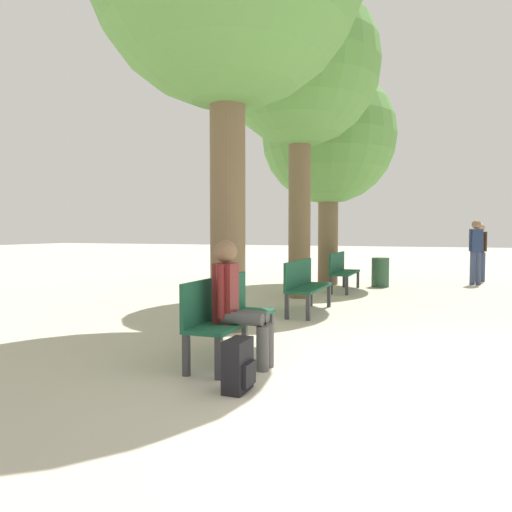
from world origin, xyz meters
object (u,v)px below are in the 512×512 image
object	(u,v)px
person_seated	(236,300)
tree_row_1	(300,69)
bench_row_0	(226,311)
bench_row_1	(305,282)
trash_bin	(380,272)
tree_row_2	(329,138)
pedestrian_mid	(480,248)
bench_row_2	(342,269)
backpack	(238,366)
pedestrian_near	(476,248)

from	to	relation	value
person_seated	tree_row_1	bearing A→B (deg)	98.88
bench_row_0	bench_row_1	xyz separation A→B (m)	(0.00, 3.24, 0.00)
trash_bin	tree_row_2	bearing A→B (deg)	176.08
tree_row_2	person_seated	bearing A→B (deg)	-84.10
pedestrian_mid	bench_row_2	bearing A→B (deg)	-132.63
bench_row_0	tree_row_1	distance (m)	6.56
bench_row_1	bench_row_2	xyz separation A→B (m)	(0.00, 3.24, 0.00)
pedestrian_mid	trash_bin	bearing A→B (deg)	-136.94
bench_row_0	pedestrian_mid	size ratio (longest dim) A/B	0.99
bench_row_2	trash_bin	size ratio (longest dim) A/B	2.18
bench_row_0	pedestrian_mid	world-z (taller)	pedestrian_mid
bench_row_2	tree_row_2	distance (m)	3.50
bench_row_1	backpack	xyz separation A→B (m)	(0.56, -4.23, -0.29)
bench_row_0	tree_row_2	distance (m)	8.40
backpack	bench_row_0	bearing A→B (deg)	119.63
bench_row_1	tree_row_2	distance (m)	5.56
tree_row_1	pedestrian_near	distance (m)	6.44
person_seated	pedestrian_mid	bearing A→B (deg)	74.04
bench_row_2	trash_bin	bearing A→B (deg)	57.61
bench_row_2	tree_row_2	xyz separation A→B (m)	(-0.60, 1.25, 3.22)
bench_row_2	bench_row_1	bearing A→B (deg)	-90.00
pedestrian_near	tree_row_1	bearing A→B (deg)	-132.49
bench_row_0	bench_row_1	world-z (taller)	same
bench_row_0	person_seated	xyz separation A→B (m)	(0.23, -0.25, 0.17)
bench_row_1	tree_row_1	bearing A→B (deg)	108.45
bench_row_0	tree_row_1	world-z (taller)	tree_row_1
tree_row_2	tree_row_1	bearing A→B (deg)	-90.00
bench_row_2	backpack	world-z (taller)	bench_row_2
person_seated	backpack	world-z (taller)	person_seated
bench_row_1	pedestrian_near	world-z (taller)	pedestrian_near
bench_row_2	tree_row_1	bearing A→B (deg)	-112.51
pedestrian_mid	trash_bin	xyz separation A→B (m)	(-2.38, -2.23, -0.54)
bench_row_0	pedestrian_near	distance (m)	9.41
bench_row_1	person_seated	xyz separation A→B (m)	(0.23, -3.49, 0.17)
bench_row_2	pedestrian_mid	world-z (taller)	pedestrian_mid
bench_row_0	person_seated	distance (m)	0.38
bench_row_1	trash_bin	size ratio (longest dim) A/B	2.18
bench_row_2	bench_row_0	bearing A→B (deg)	-90.00
bench_row_0	trash_bin	size ratio (longest dim) A/B	2.18
bench_row_0	bench_row_1	size ratio (longest dim) A/B	1.00
tree_row_1	bench_row_2	bearing A→B (deg)	67.49
person_seated	trash_bin	xyz separation A→B (m)	(0.51, 7.90, -0.32)
pedestrian_near	trash_bin	size ratio (longest dim) A/B	2.30
person_seated	trash_bin	bearing A→B (deg)	86.30
pedestrian_near	tree_row_2	bearing A→B (deg)	-161.66
bench_row_0	pedestrian_mid	distance (m)	10.37
bench_row_1	person_seated	size ratio (longest dim) A/B	1.22
bench_row_1	pedestrian_mid	size ratio (longest dim) A/B	0.99
bench_row_2	backpack	size ratio (longest dim) A/B	3.47
pedestrian_near	pedestrian_mid	xyz separation A→B (m)	(0.17, 0.96, -0.04)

